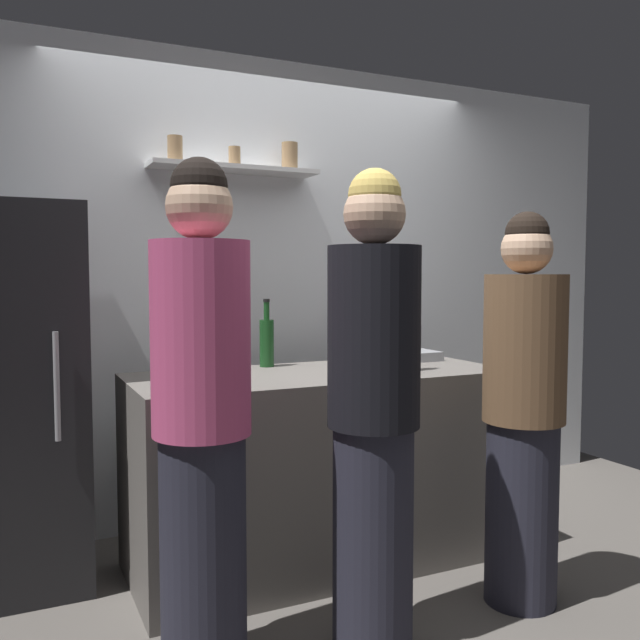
{
  "coord_description": "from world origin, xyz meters",
  "views": [
    {
      "loc": [
        -1.44,
        -2.43,
        1.39
      ],
      "look_at": [
        -0.07,
        0.48,
        1.17
      ],
      "focal_mm": 38.06,
      "sensor_mm": 36.0,
      "label": 1
    }
  ],
  "objects_px": {
    "utensil_holder": "(206,370)",
    "wine_bottle_green_glass": "(267,341)",
    "refrigerator": "(11,396)",
    "wine_bottle_amber_glass": "(205,347)",
    "person_blonde": "(373,412)",
    "wine_bottle_pale_glass": "(176,351)",
    "person_pink_top": "(202,419)",
    "wine_bottle_dark_glass": "(414,346)",
    "baking_pan": "(405,356)",
    "water_bottle_plastic": "(167,361)",
    "person_brown_jacket": "(523,412)"
  },
  "relations": [
    {
      "from": "refrigerator",
      "to": "person_pink_top",
      "type": "xyz_separation_m",
      "value": [
        0.59,
        -1.03,
        0.05
      ]
    },
    {
      "from": "refrigerator",
      "to": "person_blonde",
      "type": "xyz_separation_m",
      "value": [
        1.2,
        -1.15,
        0.04
      ]
    },
    {
      "from": "baking_pan",
      "to": "utensil_holder",
      "type": "relative_size",
      "value": 1.59
    },
    {
      "from": "person_pink_top",
      "to": "wine_bottle_green_glass",
      "type": "bearing_deg",
      "value": -32.8
    },
    {
      "from": "refrigerator",
      "to": "person_pink_top",
      "type": "height_order",
      "value": "person_pink_top"
    },
    {
      "from": "refrigerator",
      "to": "wine_bottle_green_glass",
      "type": "bearing_deg",
      "value": -4.0
    },
    {
      "from": "wine_bottle_pale_glass",
      "to": "person_blonde",
      "type": "height_order",
      "value": "person_blonde"
    },
    {
      "from": "person_brown_jacket",
      "to": "baking_pan",
      "type": "bearing_deg",
      "value": -47.66
    },
    {
      "from": "wine_bottle_dark_glass",
      "to": "wine_bottle_pale_glass",
      "type": "bearing_deg",
      "value": 160.46
    },
    {
      "from": "wine_bottle_amber_glass",
      "to": "wine_bottle_dark_glass",
      "type": "xyz_separation_m",
      "value": [
        0.92,
        -0.44,
        0.01
      ]
    },
    {
      "from": "wine_bottle_pale_glass",
      "to": "wine_bottle_dark_glass",
      "type": "distance_m",
      "value": 1.14
    },
    {
      "from": "wine_bottle_dark_glass",
      "to": "baking_pan",
      "type": "bearing_deg",
      "value": 64.08
    },
    {
      "from": "refrigerator",
      "to": "utensil_holder",
      "type": "xyz_separation_m",
      "value": [
        0.77,
        -0.44,
        0.13
      ]
    },
    {
      "from": "wine_bottle_amber_glass",
      "to": "person_blonde",
      "type": "distance_m",
      "value": 1.14
    },
    {
      "from": "wine_bottle_green_glass",
      "to": "wine_bottle_dark_glass",
      "type": "bearing_deg",
      "value": -35.52
    },
    {
      "from": "wine_bottle_green_glass",
      "to": "wine_bottle_amber_glass",
      "type": "xyz_separation_m",
      "value": [
        -0.31,
        0.01,
        -0.02
      ]
    },
    {
      "from": "wine_bottle_amber_glass",
      "to": "person_brown_jacket",
      "type": "xyz_separation_m",
      "value": [
        1.07,
        -1.05,
        -0.22
      ]
    },
    {
      "from": "utensil_holder",
      "to": "wine_bottle_green_glass",
      "type": "distance_m",
      "value": 0.55
    },
    {
      "from": "utensil_holder",
      "to": "wine_bottle_green_glass",
      "type": "bearing_deg",
      "value": 40.55
    },
    {
      "from": "baking_pan",
      "to": "person_pink_top",
      "type": "distance_m",
      "value": 1.61
    },
    {
      "from": "utensil_holder",
      "to": "wine_bottle_dark_glass",
      "type": "height_order",
      "value": "wine_bottle_dark_glass"
    },
    {
      "from": "utensil_holder",
      "to": "wine_bottle_pale_glass",
      "type": "relative_size",
      "value": 0.72
    },
    {
      "from": "baking_pan",
      "to": "water_bottle_plastic",
      "type": "distance_m",
      "value": 1.35
    },
    {
      "from": "utensil_holder",
      "to": "water_bottle_plastic",
      "type": "xyz_separation_m",
      "value": [
        -0.15,
        0.09,
        0.04
      ]
    },
    {
      "from": "refrigerator",
      "to": "utensil_holder",
      "type": "distance_m",
      "value": 0.89
    },
    {
      "from": "wine_bottle_green_glass",
      "to": "person_pink_top",
      "type": "height_order",
      "value": "person_pink_top"
    },
    {
      "from": "utensil_holder",
      "to": "wine_bottle_amber_glass",
      "type": "xyz_separation_m",
      "value": [
        0.1,
        0.37,
        0.06
      ]
    },
    {
      "from": "wine_bottle_pale_glass",
      "to": "wine_bottle_green_glass",
      "type": "bearing_deg",
      "value": 5.75
    },
    {
      "from": "utensil_holder",
      "to": "wine_bottle_green_glass",
      "type": "xyz_separation_m",
      "value": [
        0.42,
        0.36,
        0.08
      ]
    },
    {
      "from": "utensil_holder",
      "to": "wine_bottle_dark_glass",
      "type": "relative_size",
      "value": 0.69
    },
    {
      "from": "utensil_holder",
      "to": "wine_bottle_dark_glass",
      "type": "xyz_separation_m",
      "value": [
        1.02,
        -0.07,
        0.07
      ]
    },
    {
      "from": "person_brown_jacket",
      "to": "water_bottle_plastic",
      "type": "bearing_deg",
      "value": 13.15
    },
    {
      "from": "baking_pan",
      "to": "person_pink_top",
      "type": "height_order",
      "value": "person_pink_top"
    },
    {
      "from": "wine_bottle_green_glass",
      "to": "person_pink_top",
      "type": "bearing_deg",
      "value": -122.26
    },
    {
      "from": "wine_bottle_amber_glass",
      "to": "refrigerator",
      "type": "bearing_deg",
      "value": 175.51
    },
    {
      "from": "refrigerator",
      "to": "wine_bottle_dark_glass",
      "type": "height_order",
      "value": "refrigerator"
    },
    {
      "from": "wine_bottle_dark_glass",
      "to": "person_blonde",
      "type": "relative_size",
      "value": 0.17
    },
    {
      "from": "wine_bottle_amber_glass",
      "to": "water_bottle_plastic",
      "type": "bearing_deg",
      "value": -131.83
    },
    {
      "from": "wine_bottle_dark_glass",
      "to": "person_brown_jacket",
      "type": "relative_size",
      "value": 0.19
    },
    {
      "from": "person_pink_top",
      "to": "person_brown_jacket",
      "type": "height_order",
      "value": "person_pink_top"
    },
    {
      "from": "utensil_holder",
      "to": "refrigerator",
      "type": "bearing_deg",
      "value": 150.24
    },
    {
      "from": "utensil_holder",
      "to": "person_pink_top",
      "type": "relative_size",
      "value": 0.12
    },
    {
      "from": "wine_bottle_amber_glass",
      "to": "person_brown_jacket",
      "type": "relative_size",
      "value": 0.18
    },
    {
      "from": "person_pink_top",
      "to": "person_brown_jacket",
      "type": "relative_size",
      "value": 1.08
    },
    {
      "from": "person_pink_top",
      "to": "person_blonde",
      "type": "height_order",
      "value": "person_pink_top"
    },
    {
      "from": "wine_bottle_green_glass",
      "to": "wine_bottle_dark_glass",
      "type": "height_order",
      "value": "wine_bottle_green_glass"
    },
    {
      "from": "baking_pan",
      "to": "wine_bottle_amber_glass",
      "type": "bearing_deg",
      "value": 174.51
    },
    {
      "from": "wine_bottle_green_glass",
      "to": "person_brown_jacket",
      "type": "bearing_deg",
      "value": -53.8
    },
    {
      "from": "water_bottle_plastic",
      "to": "wine_bottle_green_glass",
      "type": "bearing_deg",
      "value": 25.26
    },
    {
      "from": "wine_bottle_pale_glass",
      "to": "wine_bottle_amber_glass",
      "type": "distance_m",
      "value": 0.17
    }
  ]
}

